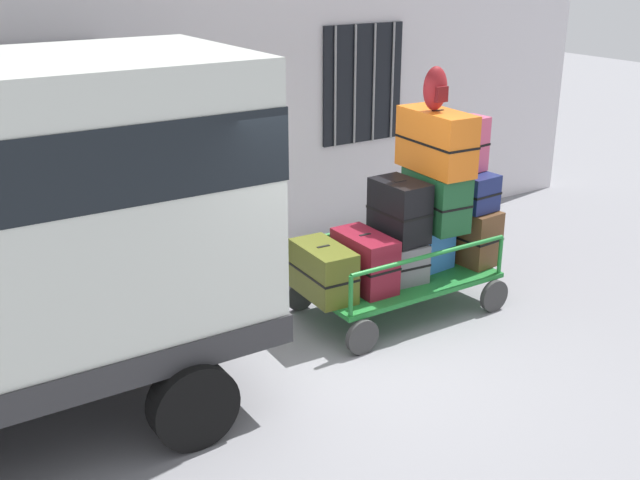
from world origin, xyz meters
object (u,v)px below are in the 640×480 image
at_px(suitcase_right_bottom, 464,233).
at_px(suitcase_right_middle, 469,190).
at_px(suitcase_midright_top, 436,141).
at_px(suitcase_right_top, 469,144).
at_px(suitcase_midright_bottom, 432,247).
at_px(suitcase_center_middle, 399,211).
at_px(suitcase_midright_middle, 436,199).
at_px(suitcase_center_bottom, 400,259).
at_px(suitcase_midleft_bottom, 364,261).
at_px(backpack, 436,89).
at_px(suitcase_left_bottom, 323,271).
at_px(luggage_cart, 397,282).

relative_size(suitcase_right_bottom, suitcase_right_middle, 1.39).
height_order(suitcase_midright_top, suitcase_right_top, suitcase_midright_top).
xyz_separation_m(suitcase_midright_bottom, suitcase_right_top, (0.46, 0.03, 1.05)).
relative_size(suitcase_center_middle, suitcase_midright_middle, 0.80).
relative_size(suitcase_center_bottom, suitcase_midright_bottom, 1.32).
bearing_deg(suitcase_midleft_bottom, suitcase_right_top, 2.41).
distance_m(suitcase_center_bottom, suitcase_right_bottom, 0.92).
bearing_deg(backpack, suitcase_left_bottom, -179.71).
relative_size(suitcase_midright_top, suitcase_right_middle, 1.55).
height_order(suitcase_midleft_bottom, suitcase_right_bottom, suitcase_right_bottom).
height_order(suitcase_center_bottom, suitcase_midright_middle, suitcase_midright_middle).
height_order(suitcase_right_top, backpack, backpack).
bearing_deg(suitcase_midleft_bottom, luggage_cart, 4.03).
bearing_deg(suitcase_midright_middle, suitcase_center_middle, 176.85).
xyz_separation_m(suitcase_midleft_bottom, suitcase_right_middle, (1.38, 0.01, 0.52)).
distance_m(suitcase_left_bottom, backpack, 2.13).
xyz_separation_m(suitcase_midright_middle, suitcase_right_bottom, (0.46, 0.03, -0.47)).
xyz_separation_m(suitcase_midleft_bottom, suitcase_center_bottom, (0.46, 0.01, -0.08)).
bearing_deg(suitcase_center_bottom, suitcase_right_top, 2.90).
bearing_deg(luggage_cart, suitcase_midright_middle, -1.73).
height_order(suitcase_left_bottom, suitcase_midright_bottom, suitcase_left_bottom).
relative_size(luggage_cart, suitcase_right_top, 3.53).
height_order(suitcase_midleft_bottom, suitcase_right_middle, suitcase_right_middle).
relative_size(suitcase_midright_bottom, suitcase_right_top, 0.81).
height_order(suitcase_center_middle, suitcase_midright_top, suitcase_midright_top).
bearing_deg(suitcase_midright_top, suitcase_midleft_bottom, -176.27).
relative_size(suitcase_midleft_bottom, suitcase_right_bottom, 0.88).
xyz_separation_m(suitcase_midright_middle, backpack, (-0.05, 0.04, 1.15)).
bearing_deg(suitcase_midright_bottom, suitcase_center_bottom, -177.88).
relative_size(luggage_cart, suitcase_midleft_bottom, 2.82).
bearing_deg(suitcase_center_bottom, backpack, 6.82).
bearing_deg(suitcase_right_middle, suitcase_left_bottom, 178.48).
bearing_deg(suitcase_midright_bottom, suitcase_center_middle, 178.10).
relative_size(suitcase_midright_middle, suitcase_midright_top, 0.84).
relative_size(suitcase_center_bottom, backpack, 1.43).
distance_m(luggage_cart, backpack, 2.03).
xyz_separation_m(suitcase_center_middle, backpack, (0.41, 0.02, 1.20)).
xyz_separation_m(suitcase_midright_top, backpack, (-0.05, 0.00, 0.54)).
bearing_deg(suitcase_midright_middle, suitcase_center_bottom, -179.13).
relative_size(suitcase_left_bottom, suitcase_midleft_bottom, 1.05).
bearing_deg(suitcase_center_middle, suitcase_right_middle, -2.39).
bearing_deg(suitcase_midright_top, backpack, 178.49).
bearing_deg(suitcase_left_bottom, suitcase_right_top, 0.12).
xyz_separation_m(luggage_cart, suitcase_right_top, (0.92, 0.03, 1.36)).
xyz_separation_m(suitcase_midright_middle, suitcase_midright_top, (-0.00, 0.04, 0.61)).
bearing_deg(suitcase_midright_top, suitcase_left_bottom, -179.77).
bearing_deg(suitcase_right_middle, suitcase_midright_middle, 178.36).
height_order(suitcase_center_bottom, suitcase_midright_bottom, suitcase_midright_bottom).
bearing_deg(suitcase_center_middle, suitcase_right_top, 0.89).
bearing_deg(suitcase_left_bottom, suitcase_center_middle, -0.65).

